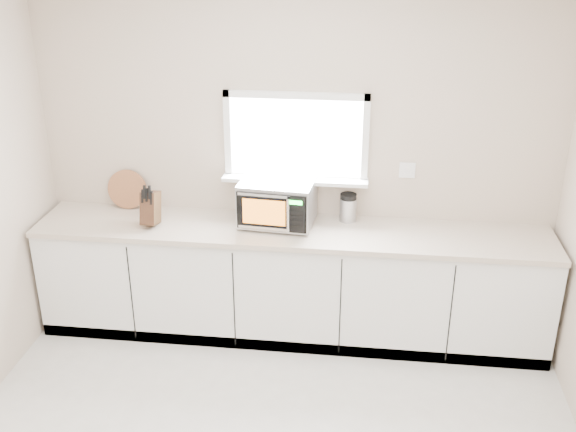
# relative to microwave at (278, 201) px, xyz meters

# --- Properties ---
(back_wall) EXTENTS (4.00, 0.17, 2.70)m
(back_wall) POSITION_rel_microwave_xyz_m (0.12, 0.23, 0.26)
(back_wall) COLOR #BBA994
(back_wall) RESTS_ON ground
(cabinets) EXTENTS (3.92, 0.60, 0.88)m
(cabinets) POSITION_rel_microwave_xyz_m (0.12, -0.07, -0.66)
(cabinets) COLOR white
(cabinets) RESTS_ON ground
(countertop) EXTENTS (3.92, 0.64, 0.04)m
(countertop) POSITION_rel_microwave_xyz_m (0.12, -0.08, -0.20)
(countertop) COLOR #C0B29F
(countertop) RESTS_ON cabinets
(microwave) EXTENTS (0.58, 0.49, 0.35)m
(microwave) POSITION_rel_microwave_xyz_m (0.00, 0.00, 0.00)
(microwave) COLOR black
(microwave) RESTS_ON countertop
(knife_block) EXTENTS (0.11, 0.24, 0.34)m
(knife_block) POSITION_rel_microwave_xyz_m (-0.95, -0.14, -0.04)
(knife_block) COLOR #452E18
(knife_block) RESTS_ON countertop
(cutting_board) EXTENTS (0.32, 0.08, 0.32)m
(cutting_board) POSITION_rel_microwave_xyz_m (-1.24, 0.17, -0.02)
(cutting_board) COLOR olive
(cutting_board) RESTS_ON countertop
(coffee_grinder) EXTENTS (0.14, 0.14, 0.23)m
(coffee_grinder) POSITION_rel_microwave_xyz_m (0.53, 0.12, -0.07)
(coffee_grinder) COLOR #ADAFB4
(coffee_grinder) RESTS_ON countertop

